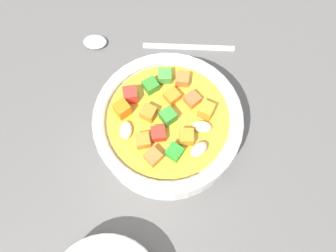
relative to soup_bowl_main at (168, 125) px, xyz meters
The scene contains 3 objects.
ground_plane 4.27cm from the soup_bowl_main, 158.08° to the left, with size 140.00×140.00×2.00cm, color #565451.
soup_bowl_main is the anchor object (origin of this frame).
spoon 14.25cm from the soup_bowl_main, 103.76° to the right, with size 19.70×12.12×1.01cm.
Camera 1 is at (7.57, 14.75, 45.51)cm, focal length 39.52 mm.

